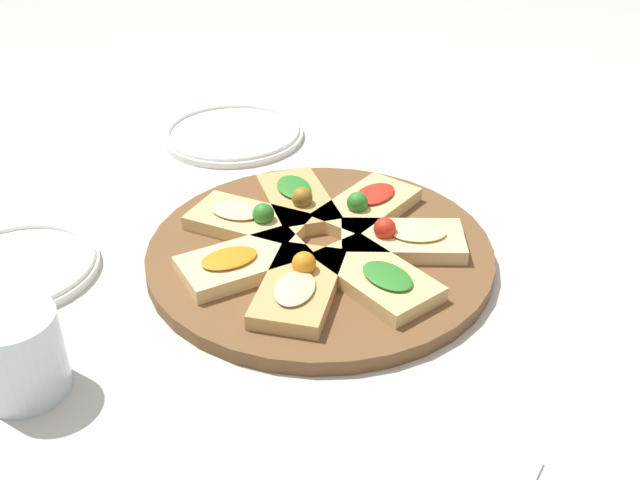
# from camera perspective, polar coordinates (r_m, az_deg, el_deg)

# --- Properties ---
(ground_plane) EXTENTS (3.00, 3.00, 0.00)m
(ground_plane) POSITION_cam_1_polar(r_m,az_deg,el_deg) (0.92, 0.00, -1.45)
(ground_plane) COLOR beige
(serving_board) EXTENTS (0.42, 0.42, 0.02)m
(serving_board) POSITION_cam_1_polar(r_m,az_deg,el_deg) (0.92, 0.00, -0.97)
(serving_board) COLOR brown
(serving_board) RESTS_ON ground_plane
(focaccia_slice_0) EXTENTS (0.16, 0.16, 0.04)m
(focaccia_slice_0) POSITION_cam_1_polar(r_m,az_deg,el_deg) (0.91, 6.28, 0.07)
(focaccia_slice_0) COLOR #E5C689
(focaccia_slice_0) RESTS_ON serving_board
(focaccia_slice_1) EXTENTS (0.16, 0.10, 0.04)m
(focaccia_slice_1) POSITION_cam_1_polar(r_m,az_deg,el_deg) (0.98, 3.57, 2.61)
(focaccia_slice_1) COLOR #DBB775
(focaccia_slice_1) RESTS_ON serving_board
(focaccia_slice_2) EXTENTS (0.13, 0.17, 0.04)m
(focaccia_slice_2) POSITION_cam_1_polar(r_m,az_deg,el_deg) (0.99, -1.71, 3.08)
(focaccia_slice_2) COLOR tan
(focaccia_slice_2) RESTS_ON serving_board
(focaccia_slice_3) EXTENTS (0.13, 0.17, 0.04)m
(focaccia_slice_3) POSITION_cam_1_polar(r_m,az_deg,el_deg) (0.95, -5.46, 1.50)
(focaccia_slice_3) COLOR #DBB775
(focaccia_slice_3) RESTS_ON serving_board
(focaccia_slice_4) EXTENTS (0.16, 0.11, 0.02)m
(focaccia_slice_4) POSITION_cam_1_polar(r_m,az_deg,el_deg) (0.87, -5.86, -1.69)
(focaccia_slice_4) COLOR #E5C689
(focaccia_slice_4) RESTS_ON serving_board
(focaccia_slice_5) EXTENTS (0.17, 0.15, 0.04)m
(focaccia_slice_5) POSITION_cam_1_polar(r_m,az_deg,el_deg) (0.83, -1.58, -3.48)
(focaccia_slice_5) COLOR tan
(focaccia_slice_5) RESTS_ON serving_board
(focaccia_slice_6) EXTENTS (0.09, 0.15, 0.02)m
(focaccia_slice_6) POSITION_cam_1_polar(r_m,az_deg,el_deg) (0.84, 4.33, -2.83)
(focaccia_slice_6) COLOR #DBB775
(focaccia_slice_6) RESTS_ON serving_board
(plate_left) EXTENTS (0.19, 0.19, 0.02)m
(plate_left) POSITION_cam_1_polar(r_m,az_deg,el_deg) (0.96, -22.07, -1.93)
(plate_left) COLOR white
(plate_left) RESTS_ON ground_plane
(plate_right) EXTENTS (0.23, 0.23, 0.02)m
(plate_right) POSITION_cam_1_polar(r_m,az_deg,el_deg) (1.24, -6.66, 8.09)
(plate_right) COLOR white
(plate_right) RESTS_ON ground_plane
(water_glass) EXTENTS (0.08, 0.08, 0.09)m
(water_glass) POSITION_cam_1_polar(r_m,az_deg,el_deg) (0.77, -21.94, -8.07)
(water_glass) COLOR silver
(water_glass) RESTS_ON ground_plane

